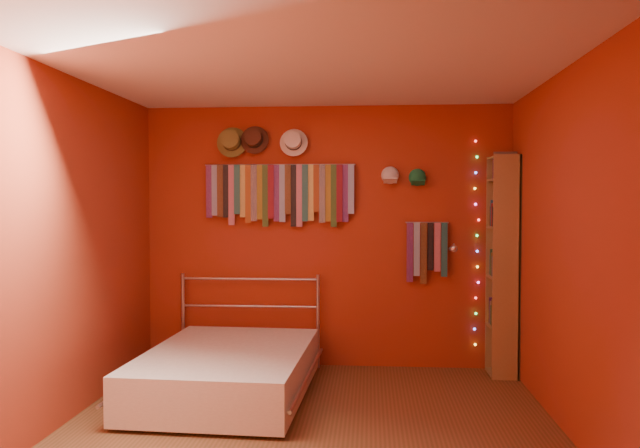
% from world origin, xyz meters
% --- Properties ---
extents(ground, '(3.50, 3.50, 0.00)m').
position_xyz_m(ground, '(0.00, 0.00, 0.00)').
color(ground, brown).
rests_on(ground, ground).
extents(back_wall, '(3.50, 0.02, 2.50)m').
position_xyz_m(back_wall, '(0.00, 1.75, 1.25)').
color(back_wall, '#923B17').
rests_on(back_wall, ground).
extents(right_wall, '(0.02, 3.50, 2.50)m').
position_xyz_m(right_wall, '(1.75, 0.00, 1.25)').
color(right_wall, '#923B17').
rests_on(right_wall, ground).
extents(left_wall, '(0.02, 3.50, 2.50)m').
position_xyz_m(left_wall, '(-1.75, 0.00, 1.25)').
color(left_wall, '#923B17').
rests_on(left_wall, ground).
extents(ceiling, '(3.50, 3.50, 0.02)m').
position_xyz_m(ceiling, '(0.00, 0.00, 2.50)').
color(ceiling, white).
rests_on(ceiling, back_wall).
extents(tie_rack, '(1.45, 0.03, 0.60)m').
position_xyz_m(tie_rack, '(-0.44, 1.68, 1.68)').
color(tie_rack, '#AEAEB2').
rests_on(tie_rack, back_wall).
extents(small_tie_rack, '(0.40, 0.03, 0.58)m').
position_xyz_m(small_tie_rack, '(0.95, 1.68, 1.14)').
color(small_tie_rack, '#AEAEB2').
rests_on(small_tie_rack, back_wall).
extents(fedora_olive, '(0.30, 0.16, 0.29)m').
position_xyz_m(fedora_olive, '(-0.90, 1.65, 2.16)').
color(fedora_olive, olive).
rests_on(fedora_olive, back_wall).
extents(fedora_brown, '(0.27, 0.15, 0.27)m').
position_xyz_m(fedora_brown, '(-0.69, 1.66, 2.18)').
color(fedora_brown, '#462519').
rests_on(fedora_brown, back_wall).
extents(fedora_white, '(0.27, 0.15, 0.26)m').
position_xyz_m(fedora_white, '(-0.31, 1.66, 2.15)').
color(fedora_white, white).
rests_on(fedora_white, back_wall).
extents(cap_white, '(0.17, 0.22, 0.17)m').
position_xyz_m(cap_white, '(0.60, 1.70, 1.83)').
color(cap_white, white).
rests_on(cap_white, back_wall).
extents(cap_green, '(0.17, 0.22, 0.17)m').
position_xyz_m(cap_green, '(0.86, 1.70, 1.81)').
color(cap_green, '#1C7F46').
rests_on(cap_green, back_wall).
extents(fairy_lights, '(0.06, 0.02, 1.94)m').
position_xyz_m(fairy_lights, '(1.41, 1.71, 1.19)').
color(fairy_lights, '#FF3333').
rests_on(fairy_lights, back_wall).
extents(reading_lamp, '(0.07, 0.29, 0.09)m').
position_xyz_m(reading_lamp, '(1.18, 1.52, 1.16)').
color(reading_lamp, '#AEAEB2').
rests_on(reading_lamp, back_wall).
extents(bookshelf, '(0.25, 0.34, 2.00)m').
position_xyz_m(bookshelf, '(1.66, 1.53, 1.02)').
color(bookshelf, olive).
rests_on(bookshelf, ground).
extents(bed, '(1.42, 1.87, 0.89)m').
position_xyz_m(bed, '(-0.73, 0.71, 0.21)').
color(bed, '#AEAEB2').
rests_on(bed, ground).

